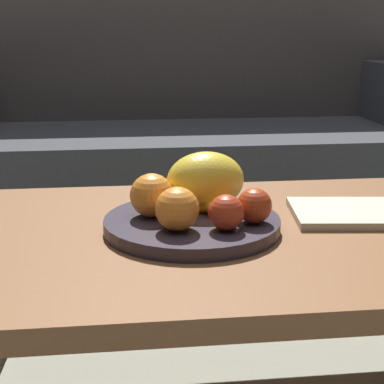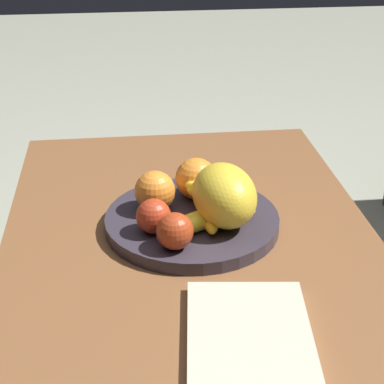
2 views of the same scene
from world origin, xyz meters
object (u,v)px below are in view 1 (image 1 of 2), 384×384
at_px(melon_large_front, 205,181).
at_px(banana_bunch, 204,198).
at_px(apple_front, 226,213).
at_px(apple_left, 254,206).
at_px(orange_front, 177,209).
at_px(orange_left, 152,195).
at_px(couch, 188,151).
at_px(magazine, 355,213).
at_px(coffee_table, 223,250).
at_px(fruit_bowl, 192,224).

xyz_separation_m(melon_large_front, banana_bunch, (-0.00, -0.02, -0.03)).
relative_size(apple_front, apple_left, 0.98).
distance_m(orange_front, banana_bunch, 0.12).
distance_m(orange_left, apple_front, 0.15).
distance_m(couch, banana_bunch, 1.10).
xyz_separation_m(couch, banana_bunch, (-0.09, -1.09, 0.13)).
height_order(orange_front, orange_left, orange_left).
relative_size(orange_front, apple_front, 1.22).
xyz_separation_m(apple_left, magazine, (0.23, 0.09, -0.05)).
relative_size(coffee_table, apple_left, 16.36).
height_order(couch, orange_front, couch).
relative_size(couch, magazine, 6.80).
relative_size(coffee_table, orange_left, 12.87).
distance_m(orange_front, orange_left, 0.09).
bearing_deg(melon_large_front, orange_front, -118.57).
distance_m(fruit_bowl, magazine, 0.34).
bearing_deg(apple_front, apple_left, 29.86).
height_order(melon_large_front, orange_front, melon_large_front).
bearing_deg(melon_large_front, couch, 85.35).
height_order(fruit_bowl, magazine, fruit_bowl).
bearing_deg(coffee_table, orange_front, -146.69).
xyz_separation_m(orange_front, orange_left, (-0.04, 0.08, 0.00)).
bearing_deg(orange_left, orange_front, -64.72).
relative_size(fruit_bowl, banana_bunch, 2.02).
height_order(couch, magazine, couch).
bearing_deg(magazine, banana_bunch, -171.98).
bearing_deg(couch, apple_left, -90.55).
xyz_separation_m(coffee_table, orange_front, (-0.09, -0.06, 0.10)).
xyz_separation_m(couch, orange_left, (-0.19, -1.11, 0.15)).
xyz_separation_m(orange_front, banana_bunch, (0.06, 0.10, -0.01)).
height_order(orange_left, magazine, orange_left).
bearing_deg(coffee_table, apple_front, -96.53).
bearing_deg(couch, apple_front, -93.27).
height_order(fruit_bowl, orange_front, orange_front).
relative_size(orange_left, magazine, 0.33).
height_order(coffee_table, apple_front, apple_front).
distance_m(coffee_table, orange_left, 0.17).
relative_size(apple_left, magazine, 0.26).
distance_m(banana_bunch, magazine, 0.31).
distance_m(fruit_bowl, melon_large_front, 0.09).
bearing_deg(fruit_bowl, orange_left, 167.12).
bearing_deg(orange_front, coffee_table, 33.31).
relative_size(couch, fruit_bowl, 5.15).
bearing_deg(apple_front, magazine, 22.83).
bearing_deg(apple_front, fruit_bowl, 124.18).
bearing_deg(melon_large_front, apple_left, -52.25).
xyz_separation_m(apple_front, magazine, (0.28, 0.12, -0.05)).
relative_size(fruit_bowl, melon_large_front, 2.16).
distance_m(melon_large_front, apple_front, 0.13).
height_order(fruit_bowl, melon_large_front, melon_large_front).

